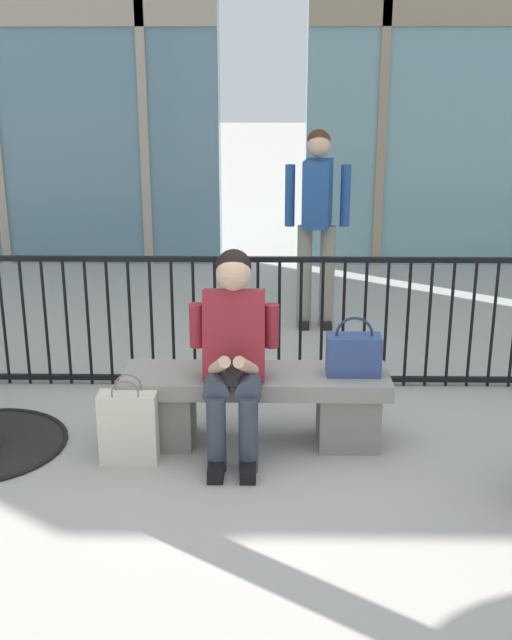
{
  "coord_description": "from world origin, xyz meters",
  "views": [
    {
      "loc": [
        0.07,
        -4.37,
        2.19
      ],
      "look_at": [
        0.0,
        0.1,
        0.75
      ],
      "focal_mm": 44.02,
      "sensor_mm": 36.0,
      "label": 1
    }
  ],
  "objects_px": {
    "shopping_bag": "(129,427)",
    "bystander_at_railing": "(317,214)",
    "seated_person_with_phone": "(234,348)",
    "stone_bench": "(256,400)",
    "handbag_on_bench": "(354,354)"
  },
  "relations": [
    {
      "from": "stone_bench",
      "to": "bystander_at_railing",
      "type": "height_order",
      "value": "bystander_at_railing"
    },
    {
      "from": "handbag_on_bench",
      "to": "bystander_at_railing",
      "type": "bearing_deg",
      "value": 92.3
    },
    {
      "from": "seated_person_with_phone",
      "to": "shopping_bag",
      "type": "bearing_deg",
      "value": -166.58
    },
    {
      "from": "shopping_bag",
      "to": "handbag_on_bench",
      "type": "bearing_deg",
      "value": 11.35
    },
    {
      "from": "stone_bench",
      "to": "bystander_at_railing",
      "type": "bearing_deg",
      "value": 77.96
    },
    {
      "from": "stone_bench",
      "to": "handbag_on_bench",
      "type": "bearing_deg",
      "value": -0.99
    },
    {
      "from": "stone_bench",
      "to": "shopping_bag",
      "type": "distance_m",
      "value": 0.78
    },
    {
      "from": "stone_bench",
      "to": "handbag_on_bench",
      "type": "distance_m",
      "value": 0.66
    },
    {
      "from": "seated_person_with_phone",
      "to": "handbag_on_bench",
      "type": "xyz_separation_m",
      "value": [
        0.71,
        0.12,
        -0.07
      ]
    },
    {
      "from": "shopping_bag",
      "to": "bystander_at_railing",
      "type": "distance_m",
      "value": 2.94
    },
    {
      "from": "seated_person_with_phone",
      "to": "bystander_at_railing",
      "type": "xyz_separation_m",
      "value": [
        0.61,
        2.42,
        0.35
      ]
    },
    {
      "from": "seated_person_with_phone",
      "to": "stone_bench",
      "type": "bearing_deg",
      "value": 45.76
    },
    {
      "from": "stone_bench",
      "to": "seated_person_with_phone",
      "type": "xyz_separation_m",
      "value": [
        -0.13,
        -0.13,
        0.38
      ]
    },
    {
      "from": "seated_person_with_phone",
      "to": "bystander_at_railing",
      "type": "bearing_deg",
      "value": 75.76
    },
    {
      "from": "shopping_bag",
      "to": "bystander_at_railing",
      "type": "xyz_separation_m",
      "value": [
        1.22,
        2.56,
        0.78
      ]
    }
  ]
}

